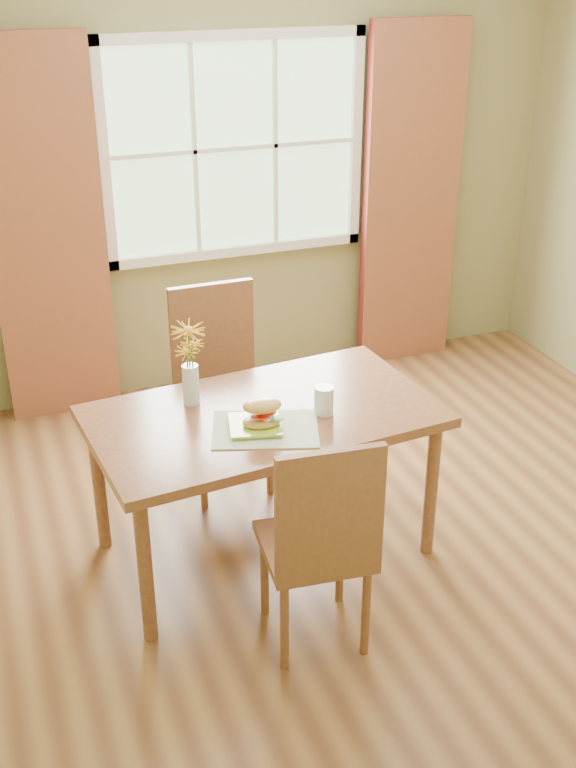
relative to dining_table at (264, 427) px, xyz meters
The scene contains 12 objects.
room 0.83m from the dining_table, ahead, with size 4.24×3.84×2.74m.
window 2.08m from the dining_table, 75.91° to the left, with size 1.62×0.06×1.32m.
curtain_left 1.93m from the dining_table, 111.36° to the left, with size 0.65×0.08×2.20m, color maroon.
curtain_right 2.42m from the dining_table, 47.41° to the left, with size 0.65×0.08×2.20m, color maroon.
dining_table is the anchor object (origin of this frame).
chair_near 0.72m from the dining_table, 90.68° to the right, with size 0.45×0.45×1.00m.
chair_far 0.72m from the dining_table, 90.04° to the left, with size 0.45×0.45×1.06m.
placemat 0.18m from the dining_table, 105.85° to the right, with size 0.45×0.33×0.01m, color beige.
plate 0.18m from the dining_table, 122.28° to the right, with size 0.22×0.22×0.01m, color #9CD034.
croissant_sandwich 0.22m from the dining_table, 110.23° to the right, with size 0.18×0.13×0.13m.
water_glass 0.30m from the dining_table, 22.96° to the right, with size 0.09×0.09×0.13m.
flower_vase 0.46m from the dining_table, 144.79° to the left, with size 0.16×0.16×0.38m.
Camera 1 is at (-1.58, -3.29, 2.64)m, focal length 42.00 mm.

